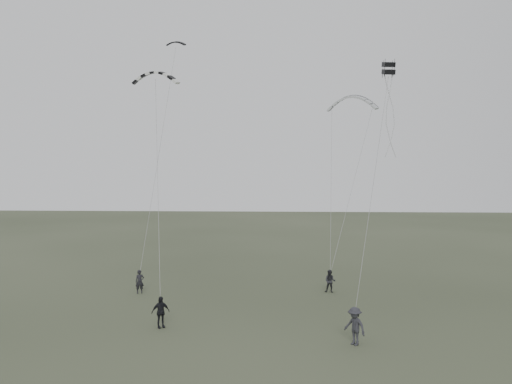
{
  "coord_description": "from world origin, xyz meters",
  "views": [
    {
      "loc": [
        2.76,
        -27.83,
        8.53
      ],
      "look_at": [
        1.19,
        4.68,
        6.97
      ],
      "focal_mm": 35.0,
      "sensor_mm": 36.0,
      "label": 1
    }
  ],
  "objects_px": {
    "flyer_far": "(355,326)",
    "kite_striped": "(155,72)",
    "flyer_left": "(140,282)",
    "kite_box": "(388,68)",
    "flyer_right": "(330,281)",
    "kite_dark_small": "(176,42)",
    "kite_pale_large": "(352,97)",
    "flyer_center": "(160,312)"
  },
  "relations": [
    {
      "from": "flyer_center",
      "to": "kite_box",
      "type": "distance_m",
      "value": 19.35
    },
    {
      "from": "kite_box",
      "to": "kite_pale_large",
      "type": "bearing_deg",
      "value": 87.65
    },
    {
      "from": "flyer_left",
      "to": "flyer_right",
      "type": "xyz_separation_m",
      "value": [
        13.0,
        0.82,
        -0.02
      ]
    },
    {
      "from": "kite_dark_small",
      "to": "kite_pale_large",
      "type": "distance_m",
      "value": 14.88
    },
    {
      "from": "flyer_far",
      "to": "kite_box",
      "type": "bearing_deg",
      "value": 113.58
    },
    {
      "from": "flyer_right",
      "to": "flyer_center",
      "type": "height_order",
      "value": "flyer_center"
    },
    {
      "from": "flyer_left",
      "to": "kite_dark_small",
      "type": "xyz_separation_m",
      "value": [
        1.24,
        6.54,
        17.75
      ]
    },
    {
      "from": "flyer_center",
      "to": "kite_striped",
      "type": "distance_m",
      "value": 14.63
    },
    {
      "from": "flyer_right",
      "to": "kite_pale_large",
      "type": "relative_size",
      "value": 0.37
    },
    {
      "from": "flyer_far",
      "to": "kite_box",
      "type": "distance_m",
      "value": 15.46
    },
    {
      "from": "kite_striped",
      "to": "flyer_far",
      "type": "bearing_deg",
      "value": -30.5
    },
    {
      "from": "flyer_center",
      "to": "kite_box",
      "type": "xyz_separation_m",
      "value": [
        12.87,
        4.6,
        13.69
      ]
    },
    {
      "from": "flyer_right",
      "to": "kite_dark_small",
      "type": "height_order",
      "value": "kite_dark_small"
    },
    {
      "from": "kite_striped",
      "to": "kite_box",
      "type": "distance_m",
      "value": 14.29
    },
    {
      "from": "kite_pale_large",
      "to": "kite_striped",
      "type": "distance_m",
      "value": 17.23
    },
    {
      "from": "flyer_right",
      "to": "flyer_far",
      "type": "relative_size",
      "value": 0.85
    },
    {
      "from": "flyer_left",
      "to": "kite_box",
      "type": "relative_size",
      "value": 2.21
    },
    {
      "from": "flyer_right",
      "to": "flyer_center",
      "type": "distance_m",
      "value": 12.68
    },
    {
      "from": "flyer_right",
      "to": "kite_dark_small",
      "type": "bearing_deg",
      "value": 168.71
    },
    {
      "from": "flyer_center",
      "to": "flyer_far",
      "type": "distance_m",
      "value": 10.21
    },
    {
      "from": "flyer_right",
      "to": "kite_dark_small",
      "type": "distance_m",
      "value": 22.06
    },
    {
      "from": "flyer_center",
      "to": "kite_box",
      "type": "bearing_deg",
      "value": -11.69
    },
    {
      "from": "kite_box",
      "to": "kite_striped",
      "type": "bearing_deg",
      "value": 172.67
    },
    {
      "from": "flyer_center",
      "to": "kite_pale_large",
      "type": "relative_size",
      "value": 0.4
    },
    {
      "from": "flyer_far",
      "to": "kite_dark_small",
      "type": "distance_m",
      "value": 26.54
    },
    {
      "from": "kite_dark_small",
      "to": "kite_box",
      "type": "distance_m",
      "value": 17.85
    },
    {
      "from": "flyer_right",
      "to": "flyer_left",
      "type": "bearing_deg",
      "value": -161.73
    },
    {
      "from": "kite_dark_small",
      "to": "kite_pale_large",
      "type": "bearing_deg",
      "value": 11.28
    },
    {
      "from": "flyer_center",
      "to": "kite_pale_large",
      "type": "distance_m",
      "value": 23.97
    },
    {
      "from": "flyer_left",
      "to": "kite_dark_small",
      "type": "bearing_deg",
      "value": 56.97
    },
    {
      "from": "flyer_right",
      "to": "flyer_far",
      "type": "xyz_separation_m",
      "value": [
        0.16,
        -10.16,
        0.14
      ]
    },
    {
      "from": "flyer_far",
      "to": "kite_dark_small",
      "type": "xyz_separation_m",
      "value": [
        -11.91,
        15.87,
        17.62
      ]
    },
    {
      "from": "flyer_left",
      "to": "kite_striped",
      "type": "height_order",
      "value": "kite_striped"
    },
    {
      "from": "flyer_left",
      "to": "kite_box",
      "type": "xyz_separation_m",
      "value": [
        16.05,
        -2.6,
        13.74
      ]
    },
    {
      "from": "flyer_far",
      "to": "kite_striped",
      "type": "bearing_deg",
      "value": -165.37
    },
    {
      "from": "kite_pale_large",
      "to": "kite_striped",
      "type": "xyz_separation_m",
      "value": [
        -13.67,
        -10.49,
        0.11
      ]
    },
    {
      "from": "flyer_right",
      "to": "kite_box",
      "type": "relative_size",
      "value": 2.16
    },
    {
      "from": "flyer_right",
      "to": "kite_striped",
      "type": "height_order",
      "value": "kite_striped"
    },
    {
      "from": "flyer_center",
      "to": "kite_dark_small",
      "type": "distance_m",
      "value": 22.49
    },
    {
      "from": "flyer_far",
      "to": "kite_box",
      "type": "relative_size",
      "value": 2.55
    },
    {
      "from": "flyer_right",
      "to": "flyer_far",
      "type": "bearing_deg",
      "value": -74.46
    },
    {
      "from": "kite_pale_large",
      "to": "flyer_far",
      "type": "bearing_deg",
      "value": -76.85
    }
  ]
}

